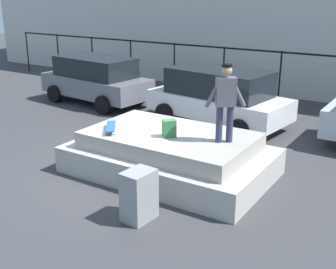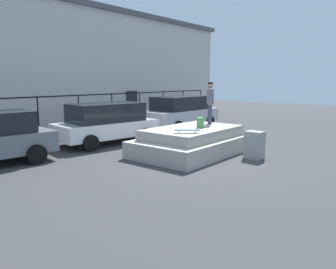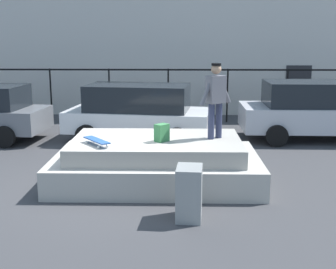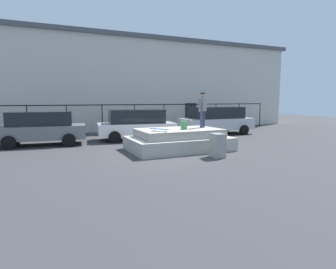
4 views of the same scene
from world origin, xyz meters
The scene contains 10 objects.
ground_plane centered at (0.00, 0.00, 0.00)m, with size 60.00×60.00×0.00m, color #38383A.
concrete_ledge centered at (0.98, 0.37, 0.44)m, with size 4.48×2.76×0.96m.
skateboarder centered at (2.26, 0.46, 1.90)m, with size 0.74×0.59×1.63m.
skateboard centered at (-0.22, -0.24, 1.06)m, with size 0.66×0.79×0.12m.
backpack centered at (1.11, 0.13, 1.15)m, with size 0.28×0.20×0.38m, color #33723F.
car_white_hatchback_mid centered at (0.24, 4.32, 0.91)m, with size 4.52×2.54×1.72m.
car_silver_hatchback_far centered at (5.81, 4.61, 0.95)m, with size 4.78×2.25×1.80m.
utility_box centered at (1.65, -1.74, 0.47)m, with size 0.44×0.60×0.95m, color gray.
fence_row centered at (0.00, 7.44, 1.37)m, with size 24.06×0.06×1.97m.
warehouse_building centered at (0.00, 12.73, 3.50)m, with size 31.80×8.00×6.98m.
Camera 3 is at (1.44, -9.31, 3.19)m, focal length 48.70 mm.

